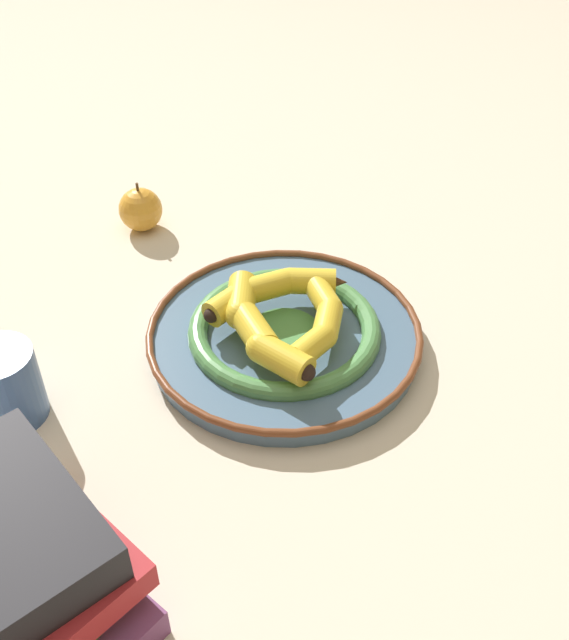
# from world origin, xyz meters

# --- Properties ---
(ground_plane) EXTENTS (2.80, 2.80, 0.00)m
(ground_plane) POSITION_xyz_m (0.00, 0.00, 0.00)
(ground_plane) COLOR beige
(decorative_bowl) EXTENTS (0.34, 0.34, 0.04)m
(decorative_bowl) POSITION_xyz_m (-0.04, 0.01, 0.02)
(decorative_bowl) COLOR slate
(decorative_bowl) RESTS_ON ground_plane
(banana_a) EXTENTS (0.10, 0.20, 0.04)m
(banana_a) POSITION_xyz_m (-0.00, 0.04, 0.06)
(banana_a) COLOR gold
(banana_a) RESTS_ON decorative_bowl
(banana_b) EXTENTS (0.08, 0.16, 0.03)m
(banana_b) POSITION_xyz_m (-0.08, 0.03, 0.05)
(banana_b) COLOR gold
(banana_b) RESTS_ON decorative_bowl
(banana_c) EXTENTS (0.18, 0.09, 0.03)m
(banana_c) POSITION_xyz_m (-0.03, -0.03, 0.05)
(banana_c) COLOR gold
(banana_c) RESTS_ON decorative_bowl
(book_stack) EXTENTS (0.26, 0.26, 0.13)m
(book_stack) POSITION_xyz_m (0.21, 0.34, 0.07)
(book_stack) COLOR #753D70
(book_stack) RESTS_ON ground_plane
(coffee_mug) EXTENTS (0.11, 0.09, 0.09)m
(coffee_mug) POSITION_xyz_m (0.28, 0.11, 0.05)
(coffee_mug) COLOR #335184
(coffee_mug) RESTS_ON ground_plane
(apple) EXTENTS (0.06, 0.06, 0.08)m
(apple) POSITION_xyz_m (0.16, -0.27, 0.03)
(apple) COLOR gold
(apple) RESTS_ON ground_plane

